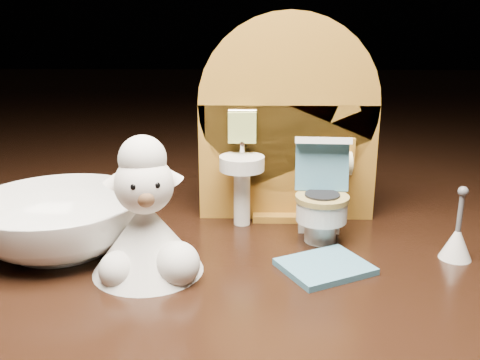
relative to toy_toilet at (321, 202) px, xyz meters
name	(u,v)px	position (x,y,z in m)	size (l,w,h in m)	color
backdrop_panel	(287,131)	(-0.02, 0.04, 0.04)	(0.13, 0.05, 0.15)	#A67023
toy_toilet	(321,202)	(0.00, 0.00, 0.00)	(0.04, 0.05, 0.07)	white
bath_mat	(325,267)	(0.00, -0.05, -0.02)	(0.05, 0.04, 0.00)	teal
toilet_brush	(457,240)	(0.08, -0.03, -0.01)	(0.02, 0.02, 0.05)	white
plush_lamb	(147,226)	(-0.11, -0.06, 0.00)	(0.07, 0.07, 0.09)	silver
ceramic_bowl	(60,223)	(-0.17, -0.02, -0.01)	(0.11, 0.11, 0.04)	white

